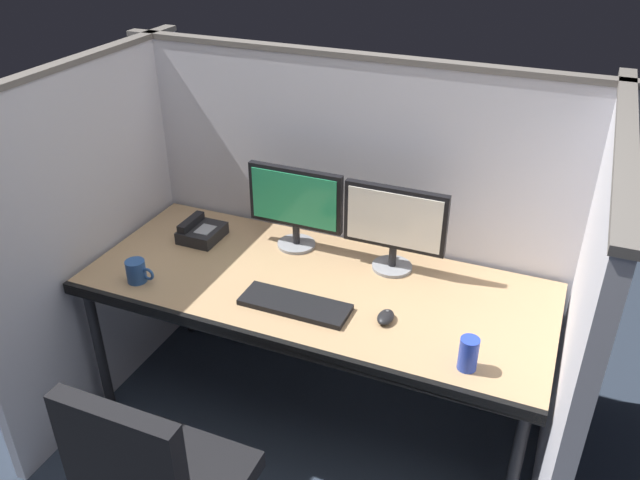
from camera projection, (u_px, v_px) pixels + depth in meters
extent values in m
plane|color=#2D3847|center=(288.00, 464.00, 2.75)|extent=(8.00, 8.00, 0.00)
cube|color=silver|center=(353.00, 228.00, 2.96)|extent=(2.20, 0.05, 1.55)
cube|color=#605B56|center=(358.00, 55.00, 2.57)|extent=(2.21, 0.06, 0.02)
cube|color=silver|center=(101.00, 241.00, 2.86)|extent=(0.05, 1.40, 1.55)
cube|color=#605B56|center=(66.00, 63.00, 2.47)|extent=(0.06, 1.41, 0.02)
cube|color=silver|center=(572.00, 353.00, 2.19)|extent=(0.05, 1.40, 1.55)
cube|color=#605B56|center=(627.00, 134.00, 1.80)|extent=(0.06, 1.41, 0.02)
cube|color=tan|center=(315.00, 288.00, 2.63)|extent=(1.90, 0.80, 0.04)
cube|color=black|center=(273.00, 344.00, 2.32)|extent=(1.90, 0.02, 0.05)
cylinder|color=black|center=(100.00, 354.00, 2.84)|extent=(0.04, 0.04, 0.70)
cylinder|color=black|center=(186.00, 276.00, 3.39)|extent=(0.04, 0.04, 0.70)
cylinder|color=black|center=(535.00, 363.00, 2.79)|extent=(0.04, 0.04, 0.70)
cube|color=black|center=(125.00, 473.00, 1.80)|extent=(0.40, 0.06, 0.48)
cylinder|color=gray|center=(296.00, 244.00, 2.89)|extent=(0.17, 0.17, 0.01)
cylinder|color=black|center=(296.00, 234.00, 2.86)|extent=(0.03, 0.03, 0.09)
cube|color=black|center=(295.00, 198.00, 2.78)|extent=(0.43, 0.03, 0.27)
cube|color=#268C59|center=(294.00, 199.00, 2.76)|extent=(0.39, 0.01, 0.23)
cylinder|color=gray|center=(392.00, 266.00, 2.73)|extent=(0.17, 0.17, 0.01)
cylinder|color=black|center=(393.00, 256.00, 2.70)|extent=(0.03, 0.03, 0.09)
cube|color=black|center=(395.00, 218.00, 2.61)|extent=(0.43, 0.03, 0.27)
cube|color=silver|center=(394.00, 220.00, 2.60)|extent=(0.39, 0.01, 0.23)
cube|color=black|center=(295.00, 305.00, 2.48)|extent=(0.43, 0.15, 0.02)
ellipsoid|color=black|center=(386.00, 317.00, 2.40)|extent=(0.06, 0.10, 0.03)
cylinder|color=#59595B|center=(387.00, 312.00, 2.41)|extent=(0.01, 0.01, 0.01)
cylinder|color=#264C8C|center=(136.00, 271.00, 2.62)|extent=(0.08, 0.08, 0.09)
torus|color=#264C8C|center=(148.00, 274.00, 2.60)|extent=(0.06, 0.01, 0.06)
cylinder|color=#263FB2|center=(468.00, 354.00, 2.15)|extent=(0.07, 0.07, 0.12)
cube|color=black|center=(202.00, 233.00, 2.93)|extent=(0.17, 0.19, 0.06)
cube|color=black|center=(191.00, 222.00, 2.93)|extent=(0.04, 0.17, 0.03)
cube|color=gray|center=(205.00, 230.00, 2.90)|extent=(0.07, 0.09, 0.00)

